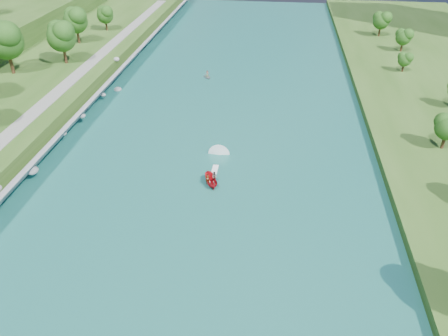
# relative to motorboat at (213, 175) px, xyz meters

# --- Properties ---
(ground) EXTENTS (260.00, 260.00, 0.00)m
(ground) POSITION_rel_motorboat_xyz_m (-1.69, -14.22, -0.74)
(ground) COLOR #2D5119
(ground) RESTS_ON ground
(river_water) EXTENTS (55.00, 240.00, 0.10)m
(river_water) POSITION_rel_motorboat_xyz_m (-1.69, 5.78, -0.69)
(river_water) COLOR #175A5A
(river_water) RESTS_ON ground
(riprap_bank) EXTENTS (4.79, 236.00, 4.65)m
(riprap_bank) POSITION_rel_motorboat_xyz_m (-27.53, 5.40, 1.06)
(riprap_bank) COLOR slate
(riprap_bank) RESTS_ON ground
(riverside_path) EXTENTS (3.00, 200.00, 0.10)m
(riverside_path) POSITION_rel_motorboat_xyz_m (-34.19, 5.78, 2.81)
(riverside_path) COLOR gray
(riverside_path) RESTS_ON berm_west
(motorboat) EXTENTS (3.60, 18.88, 2.03)m
(motorboat) POSITION_rel_motorboat_xyz_m (0.00, 0.00, 0.00)
(motorboat) COLOR #B60E17
(motorboat) RESTS_ON river_water
(raft) EXTENTS (2.92, 3.22, 1.70)m
(raft) POSITION_rel_motorboat_xyz_m (-7.47, 41.61, -0.26)
(raft) COLOR gray
(raft) RESTS_ON river_water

